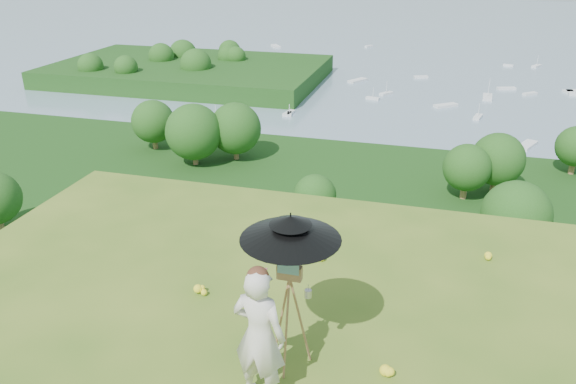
% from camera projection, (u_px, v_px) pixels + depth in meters
% --- Properties ---
extents(forest_slope, '(140.00, 56.00, 22.00)m').
position_uv_depth(forest_slope, '(406.00, 380.00, 47.13)').
color(forest_slope, '#153C10').
rests_on(forest_slope, bay_water).
extents(shoreline_tier, '(170.00, 28.00, 8.00)m').
position_uv_depth(shoreline_tier, '(423.00, 235.00, 85.21)').
color(shoreline_tier, '#726D5B').
rests_on(shoreline_tier, bay_water).
extents(bay_water, '(700.00, 700.00, 0.00)m').
position_uv_depth(bay_water, '(445.00, 46.00, 229.69)').
color(bay_water, '#7791AA').
rests_on(bay_water, ground).
extents(peninsula, '(90.00, 60.00, 12.00)m').
position_uv_depth(peninsula, '(188.00, 63.00, 171.04)').
color(peninsula, '#153C10').
rests_on(peninsula, bay_water).
extents(slope_trees, '(110.00, 50.00, 6.00)m').
position_uv_depth(slope_trees, '(422.00, 233.00, 41.44)').
color(slope_trees, '#215018').
rests_on(slope_trees, forest_slope).
extents(harbor_town, '(110.00, 22.00, 5.00)m').
position_uv_depth(harbor_town, '(428.00, 196.00, 82.56)').
color(harbor_town, silver).
rests_on(harbor_town, shoreline_tier).
extents(moored_boats, '(140.00, 140.00, 0.70)m').
position_uv_depth(moored_boats, '(396.00, 87.00, 163.02)').
color(moored_boats, white).
rests_on(moored_boats, bay_water).
extents(painter, '(0.65, 0.47, 1.64)m').
position_uv_depth(painter, '(259.00, 336.00, 5.91)').
color(painter, white).
rests_on(painter, ground).
extents(field_easel, '(0.56, 0.56, 1.47)m').
position_uv_depth(field_easel, '(289.00, 312.00, 6.42)').
color(field_easel, '#91633D').
rests_on(field_easel, ground).
extents(sun_umbrella, '(1.18, 1.18, 0.78)m').
position_uv_depth(sun_umbrella, '(291.00, 245.00, 6.09)').
color(sun_umbrella, black).
rests_on(sun_umbrella, field_easel).
extents(painter_cap, '(0.23, 0.27, 0.10)m').
position_uv_depth(painter_cap, '(258.00, 273.00, 5.59)').
color(painter_cap, '#D37474').
rests_on(painter_cap, painter).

